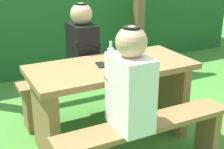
{
  "coord_description": "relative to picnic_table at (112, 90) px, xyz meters",
  "views": [
    {
      "loc": [
        -1.15,
        -2.27,
        1.61
      ],
      "look_at": [
        0.0,
        0.0,
        0.64
      ],
      "focal_mm": 51.44,
      "sensor_mm": 36.0,
      "label": 1
    }
  ],
  "objects": [
    {
      "name": "drinking_glass",
      "position": [
        0.22,
        -0.08,
        0.28
      ],
      "size": [
        0.07,
        0.07,
        0.08
      ],
      "primitive_type": "cylinder",
      "color": "silver",
      "rests_on": "picnic_table"
    },
    {
      "name": "person_white_shirt",
      "position": [
        -0.14,
        -0.54,
        0.29
      ],
      "size": [
        0.25,
        0.35,
        0.72
      ],
      "color": "white",
      "rests_on": "bench_near"
    },
    {
      "name": "bench_near",
      "position": [
        0.0,
        -0.55,
        -0.17
      ],
      "size": [
        1.4,
        0.24,
        0.46
      ],
      "color": "olive",
      "rests_on": "ground_plane"
    },
    {
      "name": "picnic_table",
      "position": [
        0.0,
        0.0,
        0.0
      ],
      "size": [
        1.4,
        0.64,
        0.73
      ],
      "color": "olive",
      "rests_on": "ground_plane"
    },
    {
      "name": "bottle_left",
      "position": [
        0.16,
        -0.02,
        0.32
      ],
      "size": [
        0.06,
        0.06,
        0.23
      ],
      "color": "silver",
      "rests_on": "picnic_table"
    },
    {
      "name": "person_black_coat",
      "position": [
        -0.05,
        0.54,
        0.29
      ],
      "size": [
        0.25,
        0.35,
        0.72
      ],
      "color": "black",
      "rests_on": "bench_far"
    },
    {
      "name": "cell_phone",
      "position": [
        -0.09,
        0.02,
        0.24
      ],
      "size": [
        0.09,
        0.15,
        0.01
      ],
      "primitive_type": "cube",
      "rotation": [
        0.0,
        0.0,
        -0.17
      ],
      "color": "black",
      "rests_on": "picnic_table"
    },
    {
      "name": "pergola_post_right",
      "position": [
        1.23,
        1.57,
        0.46
      ],
      "size": [
        0.12,
        0.12,
        1.91
      ],
      "primitive_type": "cube",
      "color": "brown",
      "rests_on": "ground_plane"
    },
    {
      "name": "ground_plane",
      "position": [
        0.0,
        0.0,
        -0.5
      ],
      "size": [
        12.0,
        12.0,
        0.0
      ],
      "primitive_type": "plane",
      "color": "#438432"
    },
    {
      "name": "bottle_right",
      "position": [
        -0.03,
        -0.04,
        0.32
      ],
      "size": [
        0.06,
        0.06,
        0.21
      ],
      "color": "silver",
      "rests_on": "picnic_table"
    },
    {
      "name": "hedge_backdrop",
      "position": [
        0.0,
        2.39,
        0.32
      ],
      "size": [
        6.4,
        0.98,
        1.65
      ],
      "primitive_type": "cube",
      "color": "#1F5828",
      "rests_on": "ground_plane"
    },
    {
      "name": "bench_far",
      "position": [
        0.0,
        0.55,
        -0.17
      ],
      "size": [
        1.4,
        0.24,
        0.46
      ],
      "color": "olive",
      "rests_on": "ground_plane"
    }
  ]
}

